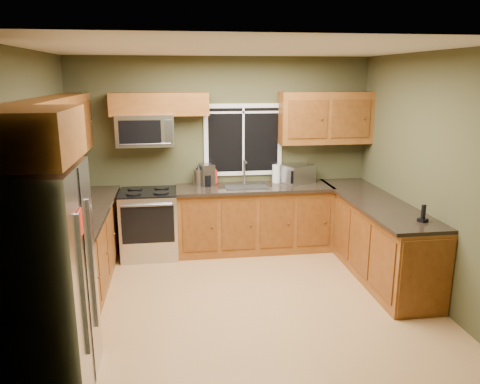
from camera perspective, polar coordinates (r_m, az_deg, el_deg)
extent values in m
plane|color=#AB7E4B|center=(5.40, 0.00, -12.86)|extent=(4.20, 4.20, 0.00)
plane|color=white|center=(4.82, 0.00, 17.10)|extent=(4.20, 4.20, 0.00)
plane|color=#414126|center=(6.69, -2.17, 4.63)|extent=(4.20, 0.00, 4.20)
plane|color=#414126|center=(3.23, 4.50, -5.75)|extent=(4.20, 0.00, 4.20)
plane|color=#414126|center=(5.09, -24.09, 0.41)|extent=(0.00, 3.60, 3.60)
plane|color=#414126|center=(5.62, 21.70, 1.83)|extent=(0.00, 3.60, 3.60)
cube|color=white|center=(6.69, 0.40, 6.37)|extent=(1.12, 0.03, 1.02)
cube|color=black|center=(6.68, 0.41, 6.36)|extent=(1.00, 0.01, 0.90)
cube|color=white|center=(6.67, 0.42, 6.35)|extent=(0.03, 0.01, 0.90)
cube|color=white|center=(6.63, 0.42, 9.69)|extent=(1.00, 0.01, 0.03)
cube|color=brown|center=(5.72, -19.01, -7.15)|extent=(0.60, 2.65, 0.90)
cube|color=black|center=(5.57, -19.14, -2.63)|extent=(0.65, 2.65, 0.04)
cube|color=brown|center=(6.67, 1.72, -3.36)|extent=(2.17, 0.60, 0.90)
cube|color=black|center=(6.52, 1.79, 0.52)|extent=(2.17, 0.65, 0.04)
cube|color=brown|center=(6.20, 16.04, -5.29)|extent=(0.60, 2.50, 0.90)
cube|color=brown|center=(5.15, 21.74, -9.76)|extent=(0.56, 0.02, 0.82)
cube|color=black|center=(6.05, 16.12, -1.10)|extent=(0.65, 2.50, 0.04)
cube|color=brown|center=(5.42, -21.61, 6.90)|extent=(0.33, 2.65, 0.72)
cube|color=brown|center=(6.42, -9.78, 10.51)|extent=(1.30, 0.33, 0.30)
cube|color=brown|center=(6.77, 10.38, 8.88)|extent=(1.30, 0.33, 0.72)
cube|color=brown|center=(3.65, -25.12, 6.23)|extent=(0.72, 0.90, 0.38)
cube|color=#B7B7BC|center=(3.94, -23.40, -10.23)|extent=(0.72, 0.90, 1.80)
cube|color=slate|center=(3.66, -18.60, -10.82)|extent=(0.03, 0.04, 1.10)
cube|color=slate|center=(4.02, -17.60, -8.45)|extent=(0.03, 0.04, 1.10)
cube|color=black|center=(3.86, -18.09, -10.26)|extent=(0.01, 0.02, 1.78)
cube|color=red|center=(3.59, -18.88, -3.61)|extent=(0.01, 0.14, 0.20)
cube|color=#B7B7BC|center=(6.56, -10.98, -3.90)|extent=(0.76, 0.65, 0.90)
cube|color=black|center=(6.44, -11.16, -0.04)|extent=(0.76, 0.64, 0.03)
cube|color=black|center=(6.22, -11.16, -3.95)|extent=(0.68, 0.02, 0.50)
cylinder|color=slate|center=(6.12, -11.28, -1.60)|extent=(0.64, 0.04, 0.04)
cylinder|color=black|center=(6.31, -12.87, -0.18)|extent=(0.20, 0.20, 0.01)
cylinder|color=black|center=(6.29, -9.60, -0.07)|extent=(0.20, 0.20, 0.01)
cylinder|color=black|center=(6.58, -12.68, 0.41)|extent=(0.20, 0.20, 0.01)
cylinder|color=black|center=(6.56, -9.55, 0.52)|extent=(0.20, 0.20, 0.01)
cube|color=#B7B7BC|center=(6.43, -11.45, 7.40)|extent=(0.76, 0.38, 0.42)
cube|color=black|center=(6.24, -12.10, 7.17)|extent=(0.54, 0.01, 0.30)
cube|color=slate|center=(6.22, -8.68, 7.31)|extent=(0.10, 0.01, 0.30)
cylinder|color=slate|center=(6.24, -11.49, 5.72)|extent=(0.66, 0.02, 0.02)
cube|color=slate|center=(6.50, 0.78, 0.63)|extent=(0.60, 0.42, 0.02)
cylinder|color=#B7B7BC|center=(6.66, 0.52, 2.49)|extent=(0.03, 0.03, 0.34)
cylinder|color=#B7B7BC|center=(6.55, 0.63, 3.72)|extent=(0.03, 0.18, 0.03)
cube|color=#B7B7BC|center=(6.76, 7.09, 2.22)|extent=(0.51, 0.46, 0.26)
cube|color=black|center=(6.61, 7.45, 1.94)|extent=(0.33, 0.16, 0.18)
cube|color=slate|center=(6.57, -4.07, 2.12)|extent=(0.23, 0.26, 0.30)
cylinder|color=black|center=(6.51, -4.01, 1.38)|extent=(0.13, 0.13, 0.16)
cylinder|color=#B7B7BC|center=(6.57, -5.05, 1.80)|extent=(0.16, 0.16, 0.23)
cone|color=black|center=(6.55, -5.07, 2.95)|extent=(0.11, 0.11, 0.06)
cylinder|color=white|center=(6.74, 4.41, 2.23)|extent=(0.11, 0.11, 0.26)
cylinder|color=slate|center=(6.71, 4.44, 3.39)|extent=(0.02, 0.02, 0.04)
imported|color=red|center=(6.63, -3.16, 2.14)|extent=(0.12, 0.12, 0.28)
imported|color=white|center=(6.54, -4.15, 1.40)|extent=(0.13, 0.13, 0.15)
cube|color=black|center=(5.31, 21.38, -3.20)|extent=(0.11, 0.11, 0.04)
cube|color=black|center=(5.28, 21.46, -2.23)|extent=(0.05, 0.04, 0.15)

